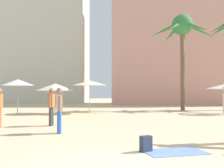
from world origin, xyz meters
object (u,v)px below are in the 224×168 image
cafe_umbrella_0 (90,83)px  cafe_umbrella_4 (18,82)px  backpack (146,144)px  cafe_umbrella_2 (55,87)px  person_near_right (59,108)px  person_far_right (51,105)px  palm_tree_left (182,31)px  beach_towel (175,152)px

cafe_umbrella_0 → cafe_umbrella_4: bearing=178.9°
cafe_umbrella_4 → backpack: (8.05, -12.96, -2.06)m
cafe_umbrella_2 → person_near_right: cafe_umbrella_2 is taller
cafe_umbrella_0 → person_near_right: cafe_umbrella_0 is taller
cafe_umbrella_2 → cafe_umbrella_4: cafe_umbrella_4 is taller
cafe_umbrella_2 → backpack: size_ratio=6.50×
cafe_umbrella_4 → person_far_right: size_ratio=1.44×
palm_tree_left → person_near_right: bearing=-120.3°
palm_tree_left → person_far_right: (-8.64, -11.04, -5.88)m
beach_towel → backpack: (-0.75, 0.03, 0.19)m
palm_tree_left → beach_towel: 18.36m
palm_tree_left → cafe_umbrella_4: 14.14m
beach_towel → backpack: backpack is taller
cafe_umbrella_4 → beach_towel: 15.85m
backpack → person_far_right: bearing=1.8°
cafe_umbrella_2 → person_near_right: (2.28, -9.44, -0.97)m
cafe_umbrella_0 → beach_towel: size_ratio=1.63×
cafe_umbrella_2 → backpack: bearing=-67.5°
cafe_umbrella_0 → cafe_umbrella_4: cafe_umbrella_4 is taller
cafe_umbrella_0 → backpack: size_ratio=6.12×
beach_towel → person_far_right: (-4.54, 5.51, 0.94)m
palm_tree_left → person_far_right: 15.20m
cafe_umbrella_4 → palm_tree_left: bearing=15.4°
cafe_umbrella_0 → cafe_umbrella_2: 2.50m
beach_towel → cafe_umbrella_2: bearing=115.3°
person_near_right → beach_towel: bearing=124.7°
person_far_right → palm_tree_left: bearing=-124.0°
palm_tree_left → backpack: bearing=-106.4°
person_far_right → cafe_umbrella_2: bearing=-74.6°
cafe_umbrella_4 → person_far_right: cafe_umbrella_4 is taller
cafe_umbrella_0 → person_far_right: bearing=-98.0°
cafe_umbrella_0 → person_near_right: 9.78m
palm_tree_left → cafe_umbrella_2: size_ratio=3.02×
palm_tree_left → backpack: 18.45m
beach_towel → backpack: size_ratio=3.75×
backpack → person_far_right: (-3.79, 5.48, 0.75)m
cafe_umbrella_2 → person_far_right: size_ratio=1.57×
cafe_umbrella_4 → beach_towel: size_ratio=1.58×
cafe_umbrella_0 → cafe_umbrella_4: 5.31m
cafe_umbrella_2 → beach_towel: (5.97, -12.64, -1.91)m
cafe_umbrella_4 → person_near_right: size_ratio=1.45×
cafe_umbrella_2 → person_near_right: bearing=-76.4°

